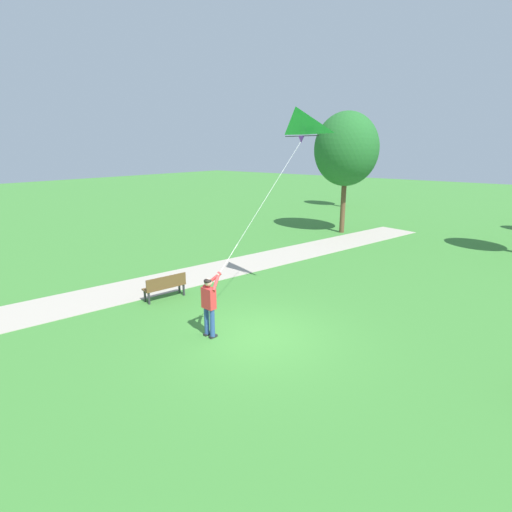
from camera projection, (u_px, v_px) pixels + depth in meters
The scene contains 7 objects.
ground_plane at pixel (258, 335), 11.46m from camera, with size 120.00×120.00×0.00m, color #3D7F33.
walkway_path at pixel (180, 279), 16.38m from camera, with size 2.40×32.00×0.02m, color #ADA393.
person_kite_flyer at pixel (209, 302), 11.15m from camera, with size 0.52×0.62×1.83m.
flying_kite at pixel (296, 125), 12.62m from camera, with size 1.85×3.97×4.61m.
park_bench_near_walkway at pixel (165, 285), 14.08m from camera, with size 0.74×1.56×0.88m.
tree_lakeside_near at pixel (345, 158), 35.20m from camera, with size 2.38×2.37×6.16m.
tree_behind_path at pixel (346, 149), 24.02m from camera, with size 3.88×3.62×7.26m.
Camera 1 is at (6.52, -8.19, 5.19)m, focal length 28.23 mm.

